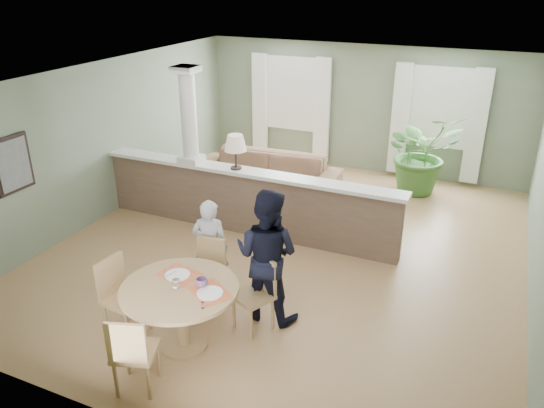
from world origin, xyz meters
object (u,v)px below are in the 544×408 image
at_px(child_person, 210,247).
at_px(chair_far_man, 258,290).
at_px(dining_table, 181,300).
at_px(chair_far_boy, 209,270).
at_px(chair_near, 132,351).
at_px(sofa, 265,176).
at_px(man_person, 267,255).
at_px(chair_side, 120,293).
at_px(houseplant, 421,153).

bearing_deg(child_person, chair_far_man, 140.09).
relative_size(dining_table, chair_far_man, 1.44).
xyz_separation_m(chair_far_boy, chair_near, (0.12, -1.74, 0.02)).
distance_m(dining_table, chair_far_boy, 0.93).
distance_m(sofa, chair_far_man, 4.14).
bearing_deg(sofa, chair_far_man, -70.32).
xyz_separation_m(sofa, man_person, (1.65, -3.55, 0.46)).
bearing_deg(chair_side, chair_far_man, -55.47).
relative_size(chair_near, child_person, 0.69).
xyz_separation_m(houseplant, child_person, (-1.95, -4.82, -0.12)).
xyz_separation_m(dining_table, man_person, (0.63, 0.97, 0.22)).
bearing_deg(sofa, dining_table, -80.97).
height_order(chair_far_man, man_person, man_person).
relative_size(houseplant, dining_table, 1.20).
relative_size(sofa, chair_near, 2.98).
bearing_deg(sofa, houseplant, 25.03).
bearing_deg(sofa, child_person, -81.37).
distance_m(sofa, dining_table, 4.63).
distance_m(sofa, chair_near, 5.44).
bearing_deg(chair_near, chair_far_man, -132.09).
bearing_deg(child_person, dining_table, 90.02).
bearing_deg(dining_table, chair_side, -176.68).
bearing_deg(chair_near, houseplant, -122.70).
height_order(chair_far_boy, chair_side, chair_side).
xyz_separation_m(houseplant, chair_side, (-2.50, -6.03, -0.27)).
bearing_deg(man_person, dining_table, 58.66).
bearing_deg(houseplant, chair_near, -104.10).
bearing_deg(dining_table, chair_near, -93.79).
distance_m(chair_far_man, chair_side, 1.65).
distance_m(chair_far_boy, chair_near, 1.74).
height_order(dining_table, chair_side, chair_side).
bearing_deg(dining_table, sofa, 102.76).
bearing_deg(chair_far_boy, chair_side, -130.69).
xyz_separation_m(sofa, chair_side, (0.18, -4.56, 0.13)).
bearing_deg(houseplant, chair_side, -112.52).
xyz_separation_m(chair_near, child_person, (-0.23, 2.00, 0.16)).
bearing_deg(chair_far_boy, chair_near, -91.58).
xyz_separation_m(sofa, dining_table, (1.02, -4.51, 0.23)).
relative_size(houseplant, chair_far_boy, 1.76).
height_order(chair_near, child_person, child_person).
distance_m(chair_far_boy, child_person, 0.34).
distance_m(sofa, man_person, 3.94).
height_order(chair_far_boy, child_person, child_person).
distance_m(houseplant, dining_table, 6.21).
relative_size(chair_far_man, chair_near, 0.98).
height_order(houseplant, chair_far_boy, houseplant).
bearing_deg(chair_near, chair_side, -63.56).
distance_m(dining_table, man_person, 1.18).
xyz_separation_m(chair_far_man, chair_near, (-0.68, -1.56, 0.01)).
bearing_deg(chair_side, houseplant, -15.66).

